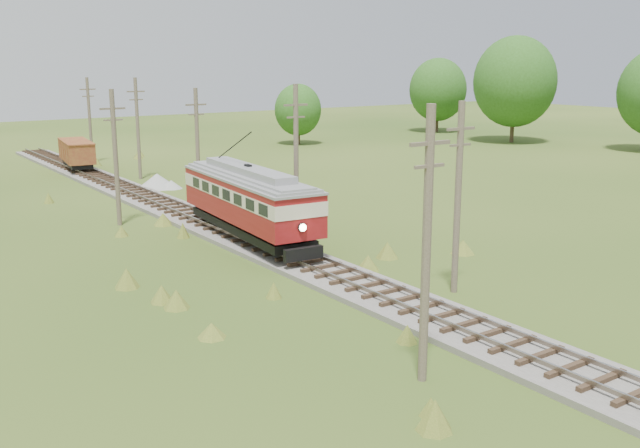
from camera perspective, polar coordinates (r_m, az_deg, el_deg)
railbed_main at (r=43.74m, az=-7.54°, el=-0.53°), size 3.60×96.00×0.57m
streetcar at (r=40.66m, az=-5.72°, el=2.16°), size 4.10×13.09×5.93m
gondola at (r=71.38m, az=-18.89°, el=5.44°), size 3.37×7.59×2.43m
gravel_pile at (r=60.58m, az=-12.73°, el=3.36°), size 3.32×3.52×1.21m
utility_pole_r_2 at (r=32.05m, az=10.98°, el=2.18°), size 1.60×0.30×8.60m
utility_pole_r_3 at (r=41.94m, az=-1.92°, el=5.17°), size 1.60×0.30×9.00m
utility_pole_r_4 at (r=53.20m, az=-9.78°, el=6.29°), size 1.60×0.30×8.40m
utility_pole_r_5 at (r=65.27m, az=-14.37°, el=7.49°), size 1.60×0.30×8.90m
utility_pole_r_6 at (r=77.50m, az=-17.94°, el=7.98°), size 1.60×0.30×8.70m
utility_pole_l_a at (r=22.68m, az=8.52°, el=-1.60°), size 1.60×0.30×9.00m
utility_pole_l_b at (r=46.73m, az=-16.04°, el=5.22°), size 1.60×0.30×8.60m
tree_right_4 at (r=96.02m, az=15.33°, el=10.93°), size 10.50×10.50×13.53m
tree_right_5 at (r=108.47m, az=9.41°, el=10.55°), size 8.40×8.40×10.82m
tree_mid_b at (r=90.74m, az=-1.77°, el=9.12°), size 5.88×5.88×7.57m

